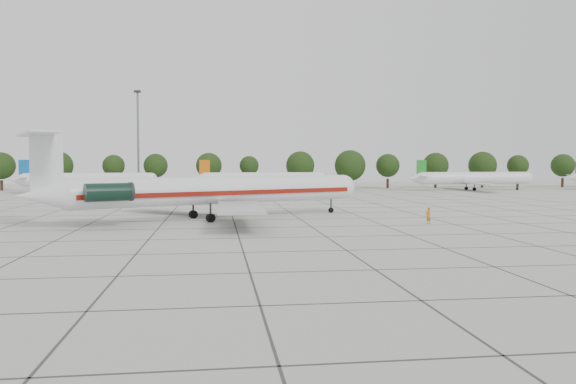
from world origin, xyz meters
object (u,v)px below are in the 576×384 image
at_px(ground_crew, 428,216).
at_px(bg_airliner_d, 474,178).
at_px(bg_airliner_b, 87,180).
at_px(bg_airliner_c, 262,179).
at_px(floodlight_mast, 138,134).
at_px(main_airliner, 206,190).

xyz_separation_m(ground_crew, bg_airliner_d, (38.90, 69.90, 1.99)).
height_order(bg_airliner_b, bg_airliner_c, same).
bearing_deg(bg_airliner_b, floodlight_mast, 68.42).
bearing_deg(bg_airliner_d, main_airliner, -135.41).
relative_size(ground_crew, floodlight_mast, 0.07).
relative_size(ground_crew, bg_airliner_b, 0.07).
bearing_deg(floodlight_mast, bg_airliner_b, -111.58).
height_order(main_airliner, bg_airliner_c, main_airliner).
distance_m(main_airliner, bg_airliner_d, 89.18).
xyz_separation_m(ground_crew, bg_airliner_b, (-51.78, 69.60, 1.99)).
xyz_separation_m(bg_airliner_d, floodlight_mast, (-82.35, 20.77, 11.37)).
bearing_deg(ground_crew, bg_airliner_d, -145.39).
bearing_deg(floodlight_mast, bg_airliner_d, -14.16).
distance_m(bg_airliner_c, floodlight_mast, 38.28).
xyz_separation_m(main_airliner, bg_airliner_c, (11.87, 63.57, -0.60)).
height_order(ground_crew, floodlight_mast, floodlight_mast).
xyz_separation_m(main_airliner, ground_crew, (24.60, -7.30, -2.59)).
bearing_deg(main_airliner, ground_crew, -40.93).
height_order(ground_crew, bg_airliner_b, bg_airliner_b).
height_order(bg_airliner_b, floodlight_mast, floodlight_mast).
relative_size(bg_airliner_c, bg_airliner_d, 1.00).
xyz_separation_m(bg_airliner_b, floodlight_mast, (8.34, 21.08, 11.37)).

